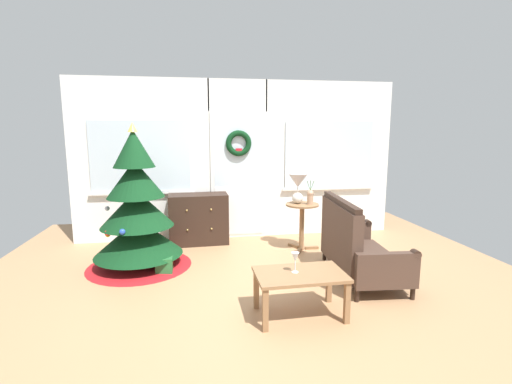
% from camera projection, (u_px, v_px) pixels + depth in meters
% --- Properties ---
extents(ground_plane, '(6.76, 6.76, 0.00)m').
position_uv_depth(ground_plane, '(259.00, 287.00, 4.13)').
color(ground_plane, '#AD7F56').
extents(back_wall_with_door, '(5.20, 0.19, 2.55)m').
position_uv_depth(back_wall_with_door, '(238.00, 160.00, 5.95)').
color(back_wall_with_door, white).
rests_on(back_wall_with_door, ground).
extents(christmas_tree, '(1.33, 1.33, 1.85)m').
position_uv_depth(christmas_tree, '(137.00, 216.00, 4.68)').
color(christmas_tree, '#4C331E').
rests_on(christmas_tree, ground).
extents(dresser_cabinet, '(0.92, 0.47, 0.78)m').
position_uv_depth(dresser_cabinet, '(199.00, 219.00, 5.71)').
color(dresser_cabinet, black).
rests_on(dresser_cabinet, ground).
extents(settee_sofa, '(0.81, 1.42, 0.96)m').
position_uv_depth(settee_sofa, '(355.00, 247.00, 4.36)').
color(settee_sofa, black).
rests_on(settee_sofa, ground).
extents(side_table, '(0.50, 0.48, 0.69)m').
position_uv_depth(side_table, '(302.00, 217.00, 5.37)').
color(side_table, '#8E6642').
rests_on(side_table, ground).
extents(table_lamp, '(0.28, 0.28, 0.44)m').
position_uv_depth(table_lamp, '(298.00, 184.00, 5.32)').
color(table_lamp, silver).
rests_on(table_lamp, side_table).
extents(flower_vase, '(0.11, 0.10, 0.35)m').
position_uv_depth(flower_vase, '(310.00, 196.00, 5.28)').
color(flower_vase, tan).
rests_on(flower_vase, side_table).
extents(coffee_table, '(0.85, 0.54, 0.43)m').
position_uv_depth(coffee_table, '(300.00, 279.00, 3.45)').
color(coffee_table, '#8E6642').
rests_on(coffee_table, ground).
extents(wine_glass, '(0.08, 0.08, 0.20)m').
position_uv_depth(wine_glass, '(295.00, 258.00, 3.43)').
color(wine_glass, silver).
rests_on(wine_glass, coffee_table).
extents(gift_box, '(0.20, 0.18, 0.20)m').
position_uv_depth(gift_box, '(164.00, 265.00, 4.53)').
color(gift_box, '#266633').
rests_on(gift_box, ground).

